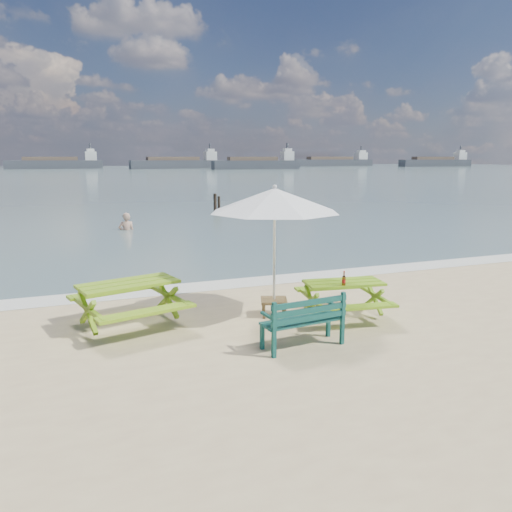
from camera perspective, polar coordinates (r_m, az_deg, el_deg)
name	(u,v)px	position (r m, az deg, el deg)	size (l,w,h in m)	color
sea	(86,175)	(91.86, -18.84, 8.80)	(300.00, 300.00, 0.00)	slate
foam_strip	(229,284)	(12.29, -3.11, -3.20)	(22.00, 0.90, 0.01)	silver
picnic_table_left	(129,305)	(9.50, -14.27, -5.46)	(2.17, 2.31, 0.83)	#729E17
picnic_table_right	(343,300)	(9.89, 9.94, -4.97)	(1.72, 1.86, 0.71)	#70A018
park_bench	(302,331)	(8.33, 5.34, -8.54)	(1.43, 0.61, 0.86)	#10433D
side_table	(274,307)	(9.89, 2.05, -5.82)	(0.65, 0.65, 0.33)	brown
patio_umbrella	(275,200)	(9.49, 2.14, 6.39)	(3.24, 3.24, 2.50)	silver
beer_bottle	(344,281)	(9.47, 10.00, -2.80)	(0.07, 0.07, 0.27)	#914315
swimmer	(127,234)	(22.10, -14.54, 2.43)	(0.71, 0.50, 1.85)	tan
mooring_pilings	(217,206)	(27.93, -4.52, 5.77)	(0.57, 0.77, 1.28)	black
cargo_ships	(268,163)	(140.42, 1.41, 10.54)	(132.36, 30.91, 4.40)	#393D44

